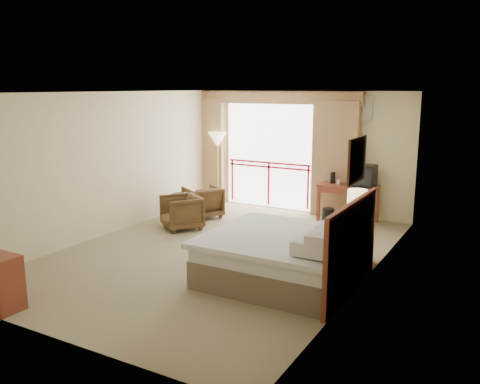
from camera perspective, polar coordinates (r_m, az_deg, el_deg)
The scene contains 28 objects.
floor at distance 8.77m, azimuth -2.17°, elevation -6.80°, with size 7.00×7.00×0.00m, color #807556.
ceiling at distance 8.31m, azimuth -2.32°, elevation 11.13°, with size 7.00×7.00×0.00m, color white.
wall_back at distance 11.53m, azimuth 6.95°, elevation 4.50°, with size 5.00×5.00×0.00m, color beige.
wall_front at distance 5.83m, azimuth -20.65°, elevation -3.33°, with size 5.00×5.00×0.00m, color beige.
wall_left at distance 9.96m, azimuth -14.59°, elevation 3.07°, with size 7.00×7.00×0.00m, color beige.
wall_right at distance 7.46m, azimuth 14.35°, elevation 0.25°, with size 7.00×7.00×0.00m, color beige.
balcony_door at distance 11.86m, azimuth 3.32°, elevation 4.03°, with size 2.40×2.40×0.00m, color white.
balcony_railing at distance 11.90m, azimuth 3.25°, elevation 2.17°, with size 2.09×0.03×1.02m.
curtain_left at distance 12.55m, azimuth -3.74°, elevation 4.69°, with size 1.00×0.26×2.50m, color #916C47.
curtain_right at distance 11.11m, azimuth 10.70°, elevation 3.59°, with size 1.00×0.26×2.50m, color #916C47.
valance at distance 11.66m, azimuth 3.18°, elevation 10.56°, with size 4.40×0.22×0.28m, color #916C47.
hvac_vent at distance 10.99m, azimuth 13.37°, elevation 9.15°, with size 0.50×0.04×0.50m, color silver.
bed at distance 7.48m, azimuth 5.24°, elevation -7.12°, with size 2.13×2.06×0.97m.
headboard at distance 7.08m, azimuth 12.45°, elevation -6.13°, with size 0.06×2.10×1.30m, color maroon.
framed_art at distance 6.81m, azimuth 12.99°, elevation 3.52°, with size 0.04×0.72×0.60m.
nightstand at distance 8.43m, azimuth 12.71°, elevation -5.71°, with size 0.42×0.50×0.60m, color maroon.
table_lamp at distance 8.29m, azimuth 13.04°, elevation -0.73°, with size 0.32×0.32×0.56m.
phone at distance 8.21m, azimuth 12.18°, elevation -3.65°, with size 0.19×0.15×0.09m, color black.
desk at distance 10.87m, azimuth 12.13°, elevation -0.05°, with size 1.21×0.58×0.79m.
tv at distance 10.66m, azimuth 13.66°, elevation 1.80°, with size 0.49×0.39×0.45m.
coffee_maker at distance 10.87m, azimuth 10.36°, elevation 1.59°, with size 0.11×0.11×0.24m, color black.
cup at distance 10.79m, azimuth 11.01°, elevation 1.11°, with size 0.07×0.07×0.10m, color white.
wastebasket at distance 10.77m, azimuth 9.86°, elevation -2.60°, with size 0.24×0.24×0.30m, color black.
armchair_far at distance 11.12m, azimuth -4.17°, elevation -2.80°, with size 0.72×0.74×0.67m, color #432F1A.
armchair_near at distance 10.27m, azimuth -6.53°, elevation -4.09°, with size 0.72×0.74×0.67m, color #432F1A.
side_table at distance 10.82m, azimuth -6.43°, elevation -1.17°, with size 0.51×0.51×0.56m.
book at distance 10.78m, azimuth -6.45°, elevation -0.23°, with size 0.16×0.22×0.02m, color white.
floor_lamp at distance 12.13m, azimuth -2.56°, elevation 5.60°, with size 0.44×0.44×1.73m.
Camera 1 is at (4.37, -7.07, 2.79)m, focal length 38.00 mm.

